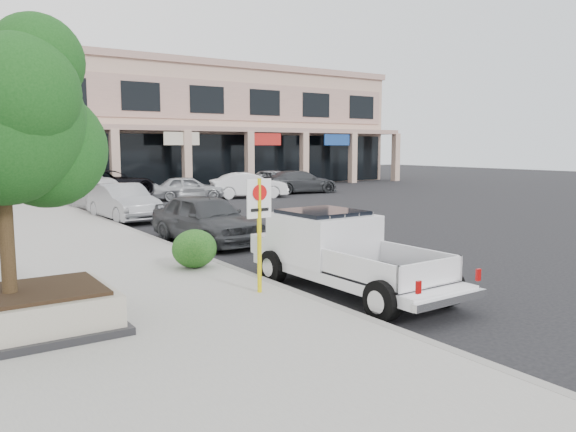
{
  "coord_description": "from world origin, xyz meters",
  "views": [
    {
      "loc": [
        -7.87,
        -9.41,
        3.08
      ],
      "look_at": [
        -0.59,
        1.5,
        1.44
      ],
      "focal_mm": 35.0,
      "sensor_mm": 36.0,
      "label": 1
    }
  ],
  "objects_px": {
    "no_parking_sign": "(259,219)",
    "curb_car_b": "(123,202)",
    "lot_car_b": "(249,185)",
    "lot_car_a": "(188,188)",
    "curb_car_c": "(101,194)",
    "lot_car_e": "(276,180)",
    "lot_car_c": "(300,182)",
    "lot_car_f": "(296,182)",
    "curb_car_d": "(73,187)",
    "pickup_truck": "(352,254)",
    "planter": "(12,314)",
    "curb_car_a": "(206,219)",
    "planter_tree": "(8,124)",
    "lot_car_d": "(108,183)"
  },
  "relations": [
    {
      "from": "planter",
      "to": "curb_car_d",
      "type": "bearing_deg",
      "value": 75.17
    },
    {
      "from": "lot_car_c",
      "to": "lot_car_a",
      "type": "bearing_deg",
      "value": 97.77
    },
    {
      "from": "curb_car_c",
      "to": "lot_car_b",
      "type": "height_order",
      "value": "curb_car_c"
    },
    {
      "from": "curb_car_b",
      "to": "curb_car_c",
      "type": "xyz_separation_m",
      "value": [
        0.27,
        4.27,
        0.02
      ]
    },
    {
      "from": "lot_car_f",
      "to": "no_parking_sign",
      "type": "bearing_deg",
      "value": 156.69
    },
    {
      "from": "curb_car_a",
      "to": "lot_car_f",
      "type": "distance_m",
      "value": 20.64
    },
    {
      "from": "planter_tree",
      "to": "curb_car_c",
      "type": "relative_size",
      "value": 0.74
    },
    {
      "from": "no_parking_sign",
      "to": "lot_car_f",
      "type": "xyz_separation_m",
      "value": [
        15.89,
        21.83,
        -0.97
      ]
    },
    {
      "from": "no_parking_sign",
      "to": "lot_car_f",
      "type": "bearing_deg",
      "value": 53.96
    },
    {
      "from": "curb_car_d",
      "to": "lot_car_a",
      "type": "bearing_deg",
      "value": -46.4
    },
    {
      "from": "pickup_truck",
      "to": "lot_car_f",
      "type": "relative_size",
      "value": 1.33
    },
    {
      "from": "curb_car_b",
      "to": "lot_car_a",
      "type": "bearing_deg",
      "value": 45.66
    },
    {
      "from": "planter_tree",
      "to": "curb_car_b",
      "type": "xyz_separation_m",
      "value": [
        5.91,
        13.5,
        -2.65
      ]
    },
    {
      "from": "pickup_truck",
      "to": "curb_car_a",
      "type": "relative_size",
      "value": 1.15
    },
    {
      "from": "planter",
      "to": "pickup_truck",
      "type": "xyz_separation_m",
      "value": [
        6.4,
        -0.59,
        0.37
      ]
    },
    {
      "from": "curb_car_c",
      "to": "lot_car_c",
      "type": "distance_m",
      "value": 14.01
    },
    {
      "from": "lot_car_d",
      "to": "curb_car_a",
      "type": "bearing_deg",
      "value": 158.65
    },
    {
      "from": "planter_tree",
      "to": "lot_car_a",
      "type": "height_order",
      "value": "planter_tree"
    },
    {
      "from": "no_parking_sign",
      "to": "planter",
      "type": "bearing_deg",
      "value": -179.3
    },
    {
      "from": "curb_car_a",
      "to": "lot_car_e",
      "type": "bearing_deg",
      "value": 45.5
    },
    {
      "from": "lot_car_b",
      "to": "lot_car_e",
      "type": "distance_m",
      "value": 5.25
    },
    {
      "from": "lot_car_b",
      "to": "lot_car_c",
      "type": "distance_m",
      "value": 4.59
    },
    {
      "from": "lot_car_b",
      "to": "lot_car_c",
      "type": "bearing_deg",
      "value": -60.17
    },
    {
      "from": "lot_car_b",
      "to": "lot_car_a",
      "type": "bearing_deg",
      "value": 95.33
    },
    {
      "from": "no_parking_sign",
      "to": "curb_car_d",
      "type": "height_order",
      "value": "no_parking_sign"
    },
    {
      "from": "curb_car_c",
      "to": "pickup_truck",
      "type": "bearing_deg",
      "value": -92.71
    },
    {
      "from": "lot_car_b",
      "to": "lot_car_f",
      "type": "distance_m",
      "value": 5.32
    },
    {
      "from": "no_parking_sign",
      "to": "curb_car_b",
      "type": "xyz_separation_m",
      "value": [
        1.51,
        13.6,
        -0.87
      ]
    },
    {
      "from": "planter",
      "to": "lot_car_f",
      "type": "relative_size",
      "value": 0.79
    },
    {
      "from": "pickup_truck",
      "to": "curb_car_c",
      "type": "relative_size",
      "value": 0.99
    },
    {
      "from": "planter_tree",
      "to": "pickup_truck",
      "type": "height_order",
      "value": "planter_tree"
    },
    {
      "from": "no_parking_sign",
      "to": "lot_car_b",
      "type": "relative_size",
      "value": 0.5
    },
    {
      "from": "curb_car_d",
      "to": "lot_car_a",
      "type": "height_order",
      "value": "curb_car_d"
    },
    {
      "from": "planter",
      "to": "curb_car_d",
      "type": "xyz_separation_m",
      "value": [
        6.59,
        24.87,
        0.22
      ]
    },
    {
      "from": "curb_car_c",
      "to": "lot_car_b",
      "type": "distance_m",
      "value": 9.41
    },
    {
      "from": "curb_car_c",
      "to": "lot_car_e",
      "type": "distance_m",
      "value": 14.27
    },
    {
      "from": "curb_car_a",
      "to": "curb_car_c",
      "type": "bearing_deg",
      "value": 85.06
    },
    {
      "from": "no_parking_sign",
      "to": "lot_car_a",
      "type": "xyz_separation_m",
      "value": [
        7.42,
        20.41,
        -0.93
      ]
    },
    {
      "from": "planter",
      "to": "lot_car_e",
      "type": "relative_size",
      "value": 0.71
    },
    {
      "from": "pickup_truck",
      "to": "lot_car_c",
      "type": "distance_m",
      "value": 25.37
    },
    {
      "from": "planter",
      "to": "planter_tree",
      "type": "bearing_deg",
      "value": 48.97
    },
    {
      "from": "planter_tree",
      "to": "curb_car_a",
      "type": "height_order",
      "value": "planter_tree"
    },
    {
      "from": "curb_car_a",
      "to": "lot_car_b",
      "type": "relative_size",
      "value": 1.02
    },
    {
      "from": "lot_car_c",
      "to": "lot_car_e",
      "type": "relative_size",
      "value": 1.14
    },
    {
      "from": "pickup_truck",
      "to": "lot_car_b",
      "type": "bearing_deg",
      "value": 64.38
    },
    {
      "from": "lot_car_c",
      "to": "lot_car_b",
      "type": "bearing_deg",
      "value": 108.62
    },
    {
      "from": "planter",
      "to": "planter_tree",
      "type": "relative_size",
      "value": 0.8
    },
    {
      "from": "planter_tree",
      "to": "lot_car_d",
      "type": "relative_size",
      "value": 0.67
    },
    {
      "from": "lot_car_d",
      "to": "lot_car_f",
      "type": "height_order",
      "value": "lot_car_d"
    },
    {
      "from": "lot_car_f",
      "to": "lot_car_a",
      "type": "bearing_deg",
      "value": 112.23
    }
  ]
}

